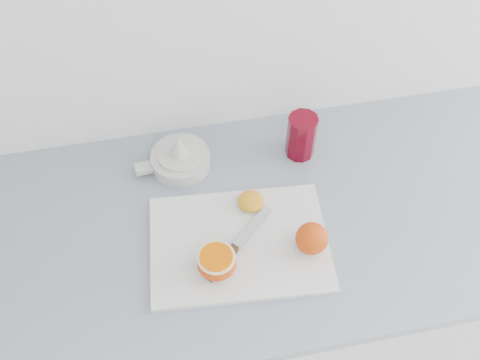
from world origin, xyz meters
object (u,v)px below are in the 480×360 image
Objects in this scene: citrus_juicer at (180,158)px; red_tumbler at (301,137)px; counter at (285,294)px; half_orange at (217,262)px; cutting_board at (239,243)px.

citrus_juicer is 0.30m from red_tumbler.
counter is 13.19× the size of citrus_juicer.
counter is 20.33× the size of red_tumbler.
half_orange is 0.45× the size of citrus_juicer.
citrus_juicer is (-0.25, 0.18, 0.47)m from counter.
counter is 0.53m from red_tumbler.
counter is 0.54m from half_orange.
half_orange reaches higher than counter.
red_tumbler is at bearing 73.90° from counter.
cutting_board is 3.24× the size of red_tumbler.
cutting_board is 0.27m from citrus_juicer.
citrus_juicer is at bearing 111.18° from cutting_board.
cutting_board is (-0.15, -0.07, 0.45)m from counter.
counter is at bearing 23.83° from cutting_board.
red_tumbler is (0.05, 0.16, 0.50)m from counter.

